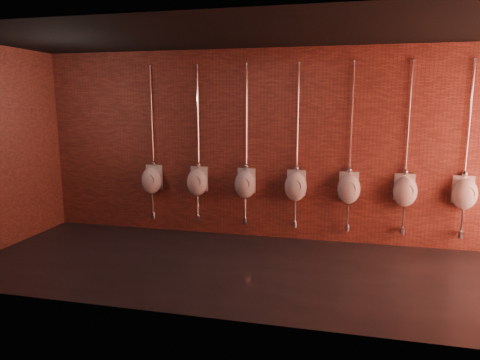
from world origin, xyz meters
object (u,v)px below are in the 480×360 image
object	(u,v)px
urinal_0	(152,180)
urinal_6	(465,193)
urinal_2	(245,184)
urinal_5	(405,190)
urinal_4	(349,188)
urinal_1	(197,182)
urinal_3	(296,186)

from	to	relation	value
urinal_0	urinal_6	size ratio (longest dim) A/B	1.00
urinal_2	urinal_5	bearing A→B (deg)	0.00
urinal_6	urinal_5	bearing A→B (deg)	180.00
urinal_0	urinal_5	distance (m)	4.30
urinal_2	urinal_4	xyz separation A→B (m)	(1.72, 0.00, 0.00)
urinal_1	urinal_2	bearing A→B (deg)	0.00
urinal_2	urinal_3	size ratio (longest dim) A/B	1.00
urinal_5	urinal_3	bearing A→B (deg)	180.00
urinal_1	urinal_4	xyz separation A→B (m)	(2.58, 0.00, 0.00)
urinal_4	urinal_2	bearing A→B (deg)	180.00
urinal_0	urinal_1	world-z (taller)	same
urinal_0	urinal_2	xyz separation A→B (m)	(1.72, 0.00, 0.00)
urinal_3	urinal_5	world-z (taller)	same
urinal_1	urinal_4	distance (m)	2.58
urinal_0	urinal_3	size ratio (longest dim) A/B	1.00
urinal_1	urinal_3	world-z (taller)	same
urinal_3	urinal_2	bearing A→B (deg)	180.00
urinal_4	urinal_5	xyz separation A→B (m)	(0.86, 0.00, 0.00)
urinal_5	urinal_6	distance (m)	0.86
urinal_2	urinal_5	world-z (taller)	same
urinal_1	urinal_5	bearing A→B (deg)	0.00
urinal_2	urinal_3	world-z (taller)	same
urinal_1	urinal_3	size ratio (longest dim) A/B	1.00
urinal_2	urinal_6	size ratio (longest dim) A/B	1.00
urinal_2	urinal_5	xyz separation A→B (m)	(2.58, 0.00, 0.00)
urinal_3	urinal_6	size ratio (longest dim) A/B	1.00
urinal_1	urinal_2	world-z (taller)	same
urinal_5	urinal_0	bearing A→B (deg)	180.00
urinal_4	urinal_6	bearing A→B (deg)	0.00
urinal_3	urinal_4	bearing A→B (deg)	0.00
urinal_3	urinal_1	bearing A→B (deg)	180.00
urinal_0	urinal_1	distance (m)	0.86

